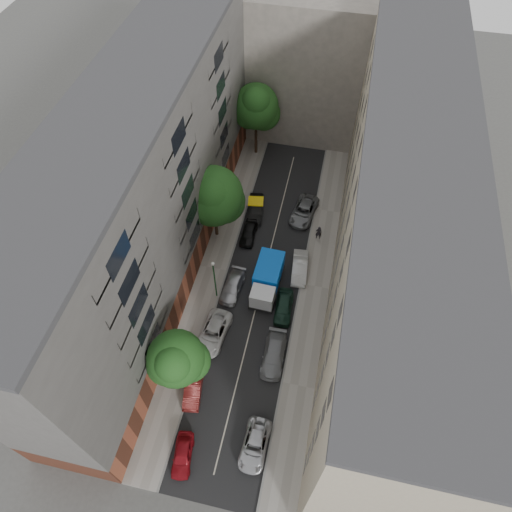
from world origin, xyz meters
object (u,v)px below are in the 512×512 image
(car_left_2, at_px, (213,333))
(car_right_0, at_px, (255,445))
(tree_near, at_px, (177,361))
(tree_far, at_px, (257,108))
(pedestrian, at_px, (319,233))
(car_left_4, at_px, (249,233))
(car_left_3, at_px, (233,286))
(car_right_3, at_px, (300,268))
(car_left_1, at_px, (193,387))
(car_left_5, at_px, (256,208))
(car_right_1, at_px, (274,355))
(car_right_4, at_px, (304,211))
(car_right_2, at_px, (284,307))
(tarp_truck, at_px, (267,279))
(car_left_0, at_px, (183,455))
(lamp_post, at_px, (214,276))
(tree_mid, at_px, (214,198))

(car_left_2, height_order, car_right_0, car_left_2)
(tree_near, distance_m, tree_far, 32.68)
(car_left_2, xyz_separation_m, pedestrian, (8.23, 14.35, 0.38))
(car_left_4, relative_size, tree_far, 0.39)
(car_left_3, distance_m, car_right_3, 7.44)
(car_left_1, distance_m, car_left_5, 22.41)
(car_right_1, height_order, car_right_3, car_right_3)
(car_left_3, relative_size, car_right_4, 0.85)
(car_left_5, xyz_separation_m, car_right_0, (5.60, -25.99, -0.12))
(tree_far, xyz_separation_m, pedestrian, (9.91, -12.92, -5.86))
(tree_near, bearing_deg, car_right_2, 52.85)
(tarp_truck, bearing_deg, car_right_2, -44.86)
(car_left_3, bearing_deg, car_left_5, 94.91)
(car_left_3, distance_m, tree_far, 22.67)
(tarp_truck, distance_m, car_right_0, 16.00)
(car_left_2, distance_m, car_left_4, 13.04)
(car_right_0, distance_m, pedestrian, 23.64)
(car_right_1, height_order, car_right_4, car_right_4)
(car_left_0, distance_m, tree_near, 7.73)
(pedestrian, bearing_deg, car_right_2, 70.40)
(car_left_4, height_order, car_right_4, car_right_4)
(car_right_2, distance_m, car_right_3, 5.19)
(car_left_0, xyz_separation_m, car_left_1, (-0.80, 5.60, 0.04))
(car_left_0, bearing_deg, tree_near, 97.78)
(lamp_post, bearing_deg, tree_far, 91.91)
(car_left_0, xyz_separation_m, car_left_4, (0.00, 24.23, 0.03))
(car_right_0, distance_m, tree_near, 9.53)
(car_left_3, distance_m, tree_mid, 9.38)
(car_left_1, relative_size, car_left_5, 0.91)
(car_right_1, height_order, lamp_post, lamp_post)
(tarp_truck, relative_size, car_left_1, 1.51)
(lamp_post, height_order, pedestrian, lamp_post)
(car_right_4, xyz_separation_m, lamp_post, (-7.03, -13.12, 3.00))
(car_left_3, bearing_deg, tree_mid, 122.13)
(car_left_3, distance_m, car_right_4, 13.24)
(tarp_truck, height_order, tree_near, tree_near)
(car_left_4, bearing_deg, car_left_3, -90.98)
(tree_far, distance_m, pedestrian, 17.31)
(tree_mid, relative_size, tree_far, 0.92)
(tarp_truck, distance_m, tree_far, 22.05)
(car_left_0, bearing_deg, tree_mid, 89.93)
(car_left_0, bearing_deg, car_right_3, 64.23)
(car_left_0, xyz_separation_m, car_right_0, (5.60, 2.01, -0.01))
(tarp_truck, xyz_separation_m, tree_mid, (-6.90, 5.78, 4.49))
(car_right_2, bearing_deg, car_right_3, 78.13)
(car_left_3, relative_size, car_right_1, 0.91)
(car_left_2, relative_size, pedestrian, 2.74)
(car_left_1, relative_size, lamp_post, 0.73)
(car_right_3, xyz_separation_m, car_right_4, (-0.80, 8.20, -0.01))
(tree_far, distance_m, lamp_post, 23.03)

